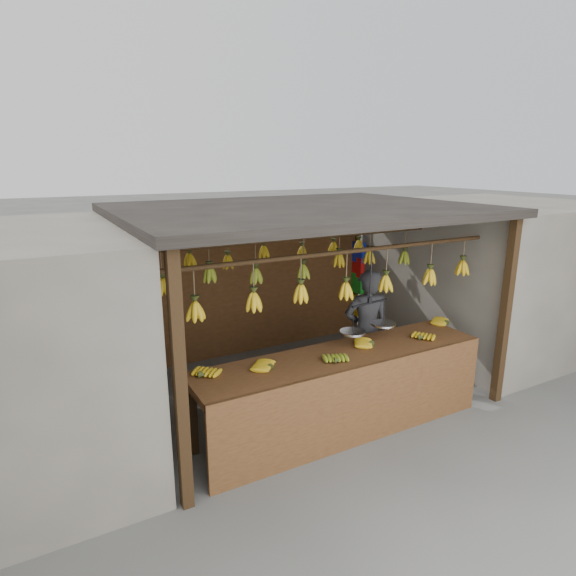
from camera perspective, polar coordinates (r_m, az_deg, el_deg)
ground at (r=6.56m, az=1.29°, el=-11.65°), size 80.00×80.00×0.00m
stall at (r=6.23m, az=-0.13°, el=6.04°), size 4.30×3.30×2.40m
neighbor_right at (r=8.48m, az=22.90°, el=1.58°), size 3.00×3.00×2.30m
counter at (r=5.28m, az=7.19°, el=-10.18°), size 3.56×0.77×0.96m
hanging_bananas at (r=6.01m, az=1.49°, el=2.28°), size 3.63×2.19×0.38m
balance_scale at (r=5.52m, az=9.53°, el=-4.23°), size 0.75×0.33×0.92m
vendor at (r=6.25m, az=9.28°, el=-5.11°), size 0.68×0.55×1.63m
bag_bundles at (r=8.30m, az=8.25°, el=1.29°), size 0.08×0.26×1.28m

